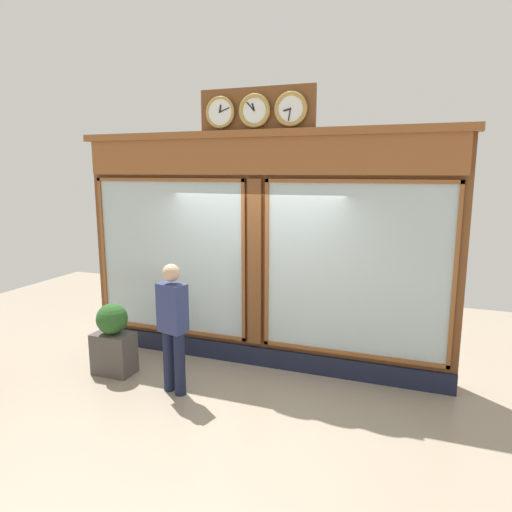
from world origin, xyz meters
TOP-DOWN VIEW (x-y plane):
  - ground_plane at (0.00, 2.80)m, footprint 14.00×14.00m
  - shop_facade at (-0.00, -0.13)m, footprint 5.57×0.42m
  - pedestrian at (0.68, 1.19)m, footprint 0.41×0.31m
  - planter_box at (1.77, 0.98)m, footprint 0.56×0.36m
  - planter_shrub at (1.77, 0.98)m, footprint 0.43×0.43m

SIDE VIEW (x-z plane):
  - ground_plane at x=0.00m, z-range 0.00..0.00m
  - planter_box at x=1.77m, z-range 0.00..0.58m
  - planter_shrub at x=1.77m, z-range 0.58..1.01m
  - pedestrian at x=0.68m, z-range 0.09..1.78m
  - shop_facade at x=0.00m, z-range -0.25..3.66m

